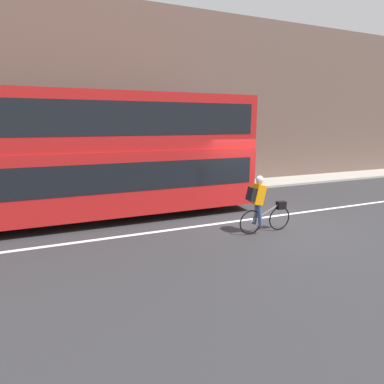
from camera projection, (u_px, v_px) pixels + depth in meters
ground_plane at (259, 220)px, 9.51m from camera, size 80.00×80.00×0.00m
road_center_line at (256, 218)px, 9.65m from camera, size 50.00×0.14×0.01m
sidewalk_curb at (200, 188)px, 13.90m from camera, size 60.00×1.85×0.10m
building_facade at (191, 102)px, 14.00m from camera, size 60.00×0.30×7.92m
bus at (78, 152)px, 9.12m from camera, size 11.10×2.57×3.88m
cyclist_on_bike at (261, 203)px, 8.20m from camera, size 1.65×0.32×1.63m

